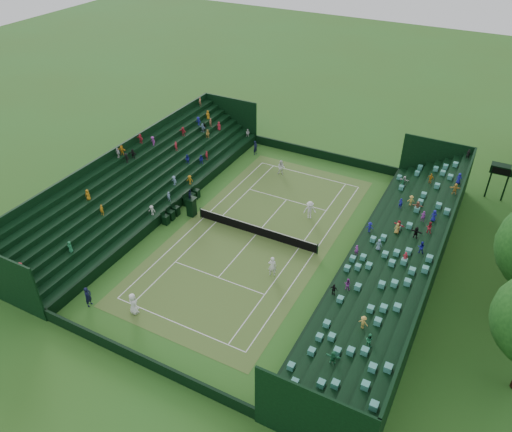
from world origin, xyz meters
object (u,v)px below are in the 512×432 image
at_px(umpire_chair, 191,204).
at_px(player_far_west, 281,168).
at_px(player_near_east, 272,266).
at_px(tennis_net, 256,230).
at_px(player_near_west, 133,304).
at_px(player_far_east, 310,210).

relative_size(umpire_chair, player_far_west, 1.74).
height_order(player_near_east, player_far_west, player_near_east).
relative_size(tennis_net, player_far_west, 7.26).
relative_size(player_near_west, player_far_west, 1.11).
relative_size(tennis_net, player_far_east, 6.65).
bearing_deg(umpire_chair, player_far_east, 25.51).
bearing_deg(player_near_west, player_far_west, -78.51).
height_order(player_far_west, player_far_east, player_far_east).
relative_size(player_near_east, player_far_east, 1.04).
bearing_deg(player_far_east, player_near_west, -139.94).
xyz_separation_m(tennis_net, player_far_east, (3.14, 4.60, 0.35)).
relative_size(player_near_west, player_near_east, 0.98).
distance_m(player_near_west, player_near_east, 10.87).
distance_m(player_near_west, player_far_east, 18.25).
xyz_separation_m(player_near_east, player_far_east, (-0.47, 8.72, -0.03)).
xyz_separation_m(player_near_west, player_near_east, (7.01, 8.32, 0.02)).
height_order(tennis_net, umpire_chair, umpire_chair).
bearing_deg(tennis_net, player_near_west, -105.25).
bearing_deg(umpire_chair, player_far_west, 69.17).
relative_size(umpire_chair, player_near_east, 1.53).
bearing_deg(player_far_east, player_near_east, -115.86).
xyz_separation_m(tennis_net, player_near_west, (-3.39, -12.44, 0.37)).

